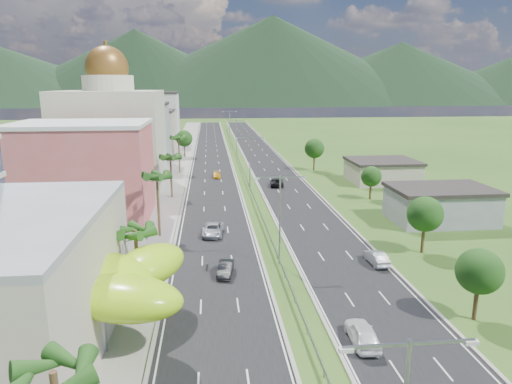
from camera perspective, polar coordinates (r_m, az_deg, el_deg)
name	(u,v)px	position (r m, az deg, el deg)	size (l,w,h in m)	color
ground	(294,302)	(47.15, 4.83, -13.60)	(500.00, 500.00, 0.00)	#2D5119
road_left	(212,159)	(132.97, -5.53, 4.09)	(11.00, 260.00, 0.04)	black
road_right	(263,158)	(133.88, 0.91, 4.21)	(11.00, 260.00, 0.04)	black
sidewalk_left	(179,160)	(133.26, -9.63, 4.00)	(7.00, 260.00, 0.12)	gray
median_guardrail	(242,168)	(115.41, -1.74, 3.02)	(0.10, 216.06, 0.76)	gray
streetlight_median_b	(280,211)	(53.90, 3.02, -2.36)	(6.04, 0.25, 11.00)	gray
streetlight_median_c	(250,158)	(92.77, -0.77, 4.32)	(6.04, 0.25, 11.00)	gray
streetlight_median_d	(236,134)	(137.27, -2.46, 7.26)	(6.04, 0.25, 11.00)	gray
streetlight_median_e	(230,122)	(182.02, -3.33, 8.76)	(6.04, 0.25, 11.00)	gray
lime_canopy	(72,282)	(42.38, -22.02, -10.37)	(18.00, 15.00, 7.40)	#9FDD15
pink_shophouse	(84,174)	(77.16, -20.71, 2.16)	(20.00, 15.00, 15.00)	#C95552
domed_building	(112,134)	(98.79, -17.58, 6.95)	(20.00, 20.00, 28.70)	#BDB89D
midrise_grey	(136,136)	(123.44, -14.73, 6.73)	(16.00, 15.00, 16.00)	gray
midrise_beige	(148,133)	(145.25, -13.41, 7.15)	(16.00, 15.00, 13.00)	#BAAB99
midrise_white	(155,119)	(167.77, -12.46, 8.85)	(16.00, 15.00, 18.00)	silver
shed_near	(440,206)	(77.77, 22.03, -1.65)	(15.00, 10.00, 5.00)	gray
shed_far	(382,172)	(105.28, 15.49, 2.41)	(14.00, 12.00, 4.40)	#BAAB99
palm_tree_a	(54,381)	(24.55, -23.95, -20.78)	(3.60, 3.60, 9.10)	#47301C
palm_tree_b	(135,234)	(46.14, -14.83, -5.13)	(3.60, 3.60, 8.10)	#47301C
palm_tree_c	(157,179)	(64.96, -12.28, 1.66)	(3.60, 3.60, 9.60)	#47301C
palm_tree_d	(170,159)	(87.66, -10.65, 4.08)	(3.60, 3.60, 8.60)	#47301C
palm_tree_e	(179,139)	(112.25, -9.66, 6.52)	(3.60, 3.60, 9.40)	#47301C
leafy_tree_lfar	(184,139)	(137.36, -8.96, 6.62)	(4.90, 4.90, 8.05)	#47301C
leafy_tree_ra	(479,271)	(46.58, 26.15, -8.91)	(4.20, 4.20, 6.90)	#47301C
leafy_tree_rb	(425,214)	(61.90, 20.38, -2.63)	(4.55, 4.55, 7.47)	#47301C
leafy_tree_rc	(371,177)	(88.30, 14.21, 1.88)	(3.85, 3.85, 6.33)	#47301C
leafy_tree_rd	(314,149)	(115.36, 7.31, 5.41)	(4.90, 4.90, 8.05)	#47301C
mountain_ridge	(272,104)	(496.41, 2.07, 10.91)	(860.00, 140.00, 90.00)	black
car_dark_left	(226,269)	(52.92, -3.83, -9.53)	(1.56, 4.48, 1.48)	black
car_silver_mid_left	(213,230)	(66.30, -5.38, -4.69)	(2.70, 5.85, 1.63)	#A6A7AD
car_yellow_far_left	(217,175)	(106.48, -4.91, 2.13)	(1.77, 4.37, 1.27)	gold
car_white_near_right	(362,333)	(41.08, 13.17, -16.82)	(2.11, 5.24, 1.78)	white
car_silver_right	(376,258)	(57.66, 14.80, -7.93)	(1.69, 4.84, 1.59)	#989B9F
car_dark_far_right	(277,182)	(97.62, 2.61, 1.24)	(2.69, 5.84, 1.62)	black
motorcycle	(207,265)	(54.49, -6.15, -9.11)	(0.51, 1.69, 1.08)	black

